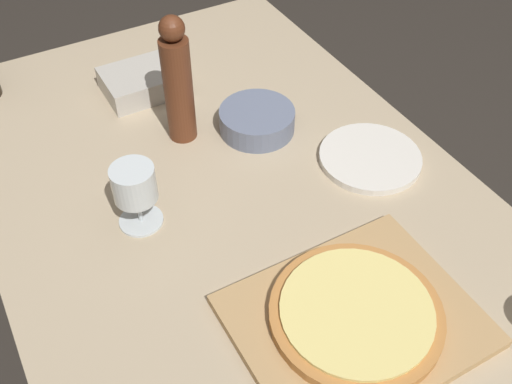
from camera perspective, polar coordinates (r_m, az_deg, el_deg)
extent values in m
cube|color=tan|center=(1.11, -1.21, -2.05)|extent=(0.87, 1.42, 0.03)
cylinder|color=brown|center=(1.78, -21.90, -1.31)|extent=(0.06, 0.06, 0.74)
cylinder|color=brown|center=(1.92, -0.42, 6.47)|extent=(0.06, 0.06, 0.74)
cube|color=tan|center=(0.95, 9.37, -12.01)|extent=(0.36, 0.29, 0.02)
cylinder|color=#BC7A3D|center=(0.94, 9.50, -11.41)|extent=(0.27, 0.27, 0.02)
cylinder|color=#EAD67A|center=(0.93, 9.59, -11.00)|extent=(0.23, 0.23, 0.01)
cylinder|color=#5B2D19|center=(1.19, -7.38, 9.54)|extent=(0.06, 0.06, 0.22)
sphere|color=#5B2D19|center=(1.12, -8.03, 15.17)|extent=(0.05, 0.05, 0.05)
cylinder|color=silver|center=(1.09, -10.87, -2.67)|extent=(0.08, 0.08, 0.00)
cylinder|color=silver|center=(1.07, -11.09, -1.54)|extent=(0.01, 0.01, 0.06)
cylinder|color=silver|center=(1.03, -11.55, 0.80)|extent=(0.08, 0.08, 0.06)
cylinder|color=slate|center=(1.25, 0.09, 6.85)|extent=(0.16, 0.16, 0.05)
cylinder|color=silver|center=(1.21, 10.81, 3.23)|extent=(0.20, 0.20, 0.01)
cube|color=#BCB7AD|center=(1.39, -10.68, 10.32)|extent=(0.17, 0.13, 0.05)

